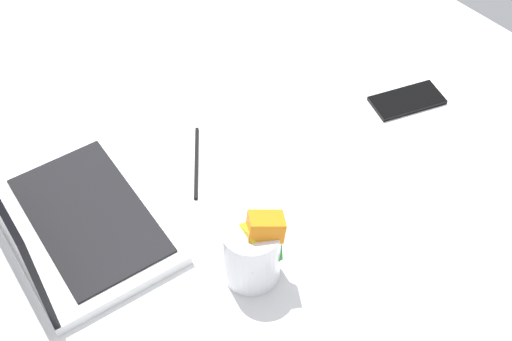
# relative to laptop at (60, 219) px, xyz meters

# --- Properties ---
(bed_mattress) EXTENTS (1.80, 1.40, 0.18)m
(bed_mattress) POSITION_rel_laptop_xyz_m (0.18, -0.32, -0.13)
(bed_mattress) COLOR white
(bed_mattress) RESTS_ON ground
(laptop) EXTENTS (0.35, 0.26, 0.23)m
(laptop) POSITION_rel_laptop_xyz_m (0.00, 0.00, 0.00)
(laptop) COLOR silver
(laptop) RESTS_ON bed_mattress
(snack_cup) EXTENTS (0.09, 0.10, 0.14)m
(snack_cup) POSITION_rel_laptop_xyz_m (-0.25, -0.19, 0.02)
(snack_cup) COLOR silver
(snack_cup) RESTS_ON bed_mattress
(cell_phone) EXTENTS (0.11, 0.15, 0.01)m
(cell_phone) POSITION_rel_laptop_xyz_m (-0.13, -0.67, -0.04)
(cell_phone) COLOR black
(cell_phone) RESTS_ON bed_mattress
(charger_cable) EXTENTS (0.14, 0.11, 0.01)m
(charger_cable) POSITION_rel_laptop_xyz_m (-0.01, -0.26, -0.04)
(charger_cable) COLOR black
(charger_cable) RESTS_ON bed_mattress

